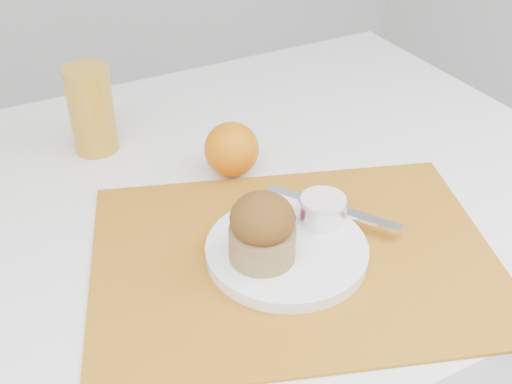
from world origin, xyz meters
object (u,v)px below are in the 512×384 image
table (202,376)px  muffin (262,229)px  plate (287,251)px  orange (232,149)px  juice_glass (91,110)px

table → muffin: 0.47m
muffin → plate: bearing=5.3°
orange → juice_glass: bearing=134.3°
table → muffin: bearing=-82.7°
juice_glass → muffin: size_ratio=1.37×
muffin → juice_glass: bearing=104.4°
table → juice_glass: bearing=110.3°
juice_glass → muffin: 0.38m
orange → muffin: (-0.06, -0.21, 0.02)m
orange → muffin: muffin is taller
orange → plate: bearing=-97.2°
orange → muffin: bearing=-106.6°
table → plate: bearing=-71.1°
orange → juice_glass: size_ratio=0.59×
table → muffin: (0.02, -0.17, 0.44)m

